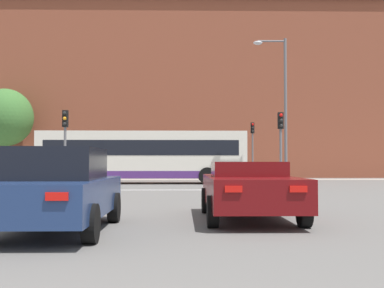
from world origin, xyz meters
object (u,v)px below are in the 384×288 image
Objects in this scene: bus_crossing_lead at (143,156)px; car_roadster_right at (249,189)px; pedestrian_waiting at (89,167)px; traffic_light_far_right at (253,141)px; traffic_light_near_left at (65,136)px; street_lamp_junction at (281,97)px; pedestrian_walking_east at (212,166)px; traffic_light_near_right at (281,137)px; pedestrian_walking_west at (107,167)px; car_saloon_left at (56,189)px.

car_roadster_right is at bearing 12.08° from bus_crossing_lead.
traffic_light_far_right is at bearing 4.35° from pedestrian_waiting.
traffic_light_near_left reaches higher than bus_crossing_lead.
street_lamp_junction is 4.84× the size of pedestrian_walking_east.
street_lamp_junction is at bearing 68.26° from bus_crossing_lead.
traffic_light_near_right is 0.46× the size of street_lamp_junction.
traffic_light_far_right is 2.53× the size of pedestrian_walking_west.
pedestrian_walking_east is at bearing 60.04° from traffic_light_near_left.
traffic_light_near_left is 0.46× the size of street_lamp_junction.
traffic_light_far_right is 9.50m from street_lamp_junction.
traffic_light_far_right is 3.60m from pedestrian_walking_east.
car_roadster_right is at bearing 25.35° from car_saloon_left.
car_roadster_right is 1.21× the size of traffic_light_near_right.
car_saloon_left is 27.79m from pedestrian_walking_east.
bus_crossing_lead is at bearing 138.76° from traffic_light_near_right.
traffic_light_near_left is at bearing 102.69° from car_saloon_left.
bus_crossing_lead is at bearing -88.34° from pedestrian_walking_east.
traffic_light_near_right is 0.99× the size of traffic_light_near_left.
traffic_light_near_right is 13.69m from pedestrian_walking_east.
traffic_light_near_right is (7.12, 14.03, 1.73)m from car_saloon_left.
pedestrian_walking_west is at bearing 96.48° from car_saloon_left.
pedestrian_walking_east is 1.00× the size of pedestrian_walking_west.
traffic_light_near_right is at bearing 48.76° from bus_crossing_lead.
pedestrian_walking_east is (4.69, 7.09, -0.71)m from bus_crossing_lead.
pedestrian_walking_west reaches higher than car_saloon_left.
car_roadster_right is 2.68× the size of pedestrian_walking_west.
pedestrian_waiting is (-11.78, 12.99, -1.59)m from traffic_light_near_right.
traffic_light_far_right is at bearing 49.63° from traffic_light_near_left.
car_saloon_left is at bearing -105.95° from traffic_light_far_right.
bus_crossing_lead is 3.31× the size of traffic_light_near_left.
street_lamp_junction reaches higher than pedestrian_walking_east.
pedestrian_walking_west is (-10.32, 12.51, -1.54)m from traffic_light_near_right.
car_saloon_left is 26.73m from pedestrian_walking_west.
car_saloon_left is at bearing -31.84° from pedestrian_walking_west.
traffic_light_near_left is 2.24× the size of pedestrian_walking_west.
car_saloon_left is 19.30m from street_lamp_junction.
pedestrian_walking_west is at bearing -138.57° from pedestrian_walking_east.
traffic_light_far_right is (0.45, 12.45, 0.34)m from traffic_light_near_right.
bus_crossing_lead is 7.29m from traffic_light_near_left.
pedestrian_waiting is 0.96× the size of pedestrian_walking_east.
pedestrian_waiting is (-8.55, 25.14, 0.25)m from car_roadster_right.
pedestrian_waiting is 1.54m from pedestrian_walking_west.
pedestrian_walking_west is at bearing -11.24° from pedestrian_waiting.
car_saloon_left is 0.55× the size of street_lamp_junction.
traffic_light_near_left is 11.73m from street_lamp_junction.
traffic_light_near_left is at bearing -162.82° from street_lamp_junction.
pedestrian_walking_east is (-3.14, 10.21, -3.89)m from street_lamp_junction.
traffic_light_far_right is 12.39m from pedestrian_waiting.
car_saloon_left is 1.19× the size of traffic_light_near_left.
bus_crossing_lead is at bearing -48.59° from pedestrian_waiting.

